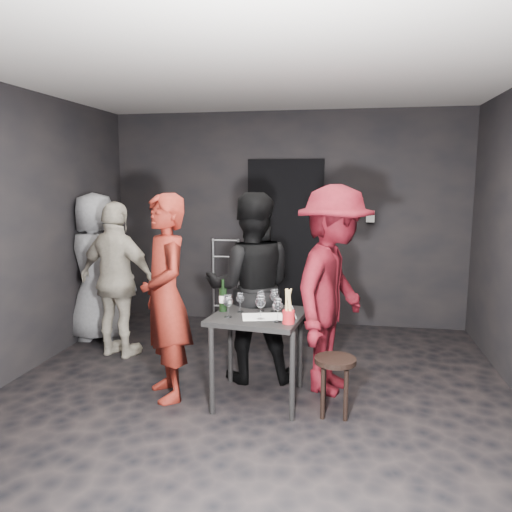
% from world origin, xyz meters
% --- Properties ---
extents(floor, '(4.50, 5.00, 0.02)m').
position_xyz_m(floor, '(0.00, 0.00, 0.00)').
color(floor, black).
rests_on(floor, ground).
extents(ceiling, '(4.50, 5.00, 0.02)m').
position_xyz_m(ceiling, '(0.00, 0.00, 2.70)').
color(ceiling, silver).
rests_on(ceiling, ground).
extents(wall_back, '(4.50, 0.04, 2.70)m').
position_xyz_m(wall_back, '(0.00, 2.50, 1.35)').
color(wall_back, black).
rests_on(wall_back, ground).
extents(wall_front, '(4.50, 0.04, 2.70)m').
position_xyz_m(wall_front, '(0.00, -2.50, 1.35)').
color(wall_front, black).
rests_on(wall_front, ground).
extents(doorway, '(0.95, 0.10, 2.10)m').
position_xyz_m(doorway, '(0.00, 2.44, 1.05)').
color(doorway, black).
rests_on(doorway, ground).
extents(wallbox_upper, '(0.12, 0.06, 0.12)m').
position_xyz_m(wallbox_upper, '(0.85, 2.45, 1.45)').
color(wallbox_upper, '#B7B7B2').
rests_on(wallbox_upper, wall_back).
extents(wallbox_lower, '(0.10, 0.06, 0.14)m').
position_xyz_m(wallbox_lower, '(1.05, 2.45, 1.40)').
color(wallbox_lower, '#B7B7B2').
rests_on(wallbox_lower, wall_back).
extents(hand_truck, '(0.37, 0.32, 1.11)m').
position_xyz_m(hand_truck, '(-0.74, 2.23, 0.21)').
color(hand_truck, '#B2B2B7').
rests_on(hand_truck, floor).
extents(tasting_table, '(0.72, 0.72, 0.75)m').
position_xyz_m(tasting_table, '(0.07, 0.11, 0.65)').
color(tasting_table, black).
rests_on(tasting_table, floor).
extents(stool, '(0.33, 0.33, 0.47)m').
position_xyz_m(stool, '(0.71, -0.06, 0.37)').
color(stool, black).
rests_on(stool, floor).
extents(server_red, '(0.82, 0.88, 2.03)m').
position_xyz_m(server_red, '(-0.71, 0.04, 1.01)').
color(server_red, maroon).
rests_on(server_red, floor).
extents(woman_black, '(1.06, 0.71, 2.02)m').
position_xyz_m(woman_black, '(-0.09, 0.56, 1.01)').
color(woman_black, black).
rests_on(woman_black, floor).
extents(man_maroon, '(1.06, 1.55, 2.19)m').
position_xyz_m(man_maroon, '(0.67, 0.43, 1.10)').
color(man_maroon, '#550C15').
rests_on(man_maroon, floor).
extents(bystander_cream, '(1.14, 0.76, 1.78)m').
position_xyz_m(bystander_cream, '(-1.57, 0.91, 0.89)').
color(bystander_cream, beige).
rests_on(bystander_cream, floor).
extents(bystander_grey, '(1.01, 0.63, 1.94)m').
position_xyz_m(bystander_grey, '(-2.03, 1.35, 0.97)').
color(bystander_grey, gray).
rests_on(bystander_grey, floor).
extents(tasting_mat, '(0.37, 0.29, 0.00)m').
position_xyz_m(tasting_mat, '(0.12, 0.02, 0.75)').
color(tasting_mat, white).
rests_on(tasting_mat, tasting_table).
extents(wine_glass_a, '(0.08, 0.08, 0.20)m').
position_xyz_m(wine_glass_a, '(-0.16, -0.04, 0.85)').
color(wine_glass_a, white).
rests_on(wine_glass_a, tasting_table).
extents(wine_glass_b, '(0.07, 0.07, 0.18)m').
position_xyz_m(wine_glass_b, '(-0.09, 0.14, 0.84)').
color(wine_glass_b, white).
rests_on(wine_glass_b, tasting_table).
extents(wine_glass_c, '(0.07, 0.07, 0.19)m').
position_xyz_m(wine_glass_c, '(0.07, 0.20, 0.85)').
color(wine_glass_c, white).
rests_on(wine_glass_c, tasting_table).
extents(wine_glass_d, '(0.10, 0.10, 0.22)m').
position_xyz_m(wine_glass_d, '(0.11, -0.05, 0.86)').
color(wine_glass_d, white).
rests_on(wine_glass_d, tasting_table).
extents(wine_glass_e, '(0.10, 0.10, 0.21)m').
position_xyz_m(wine_glass_e, '(0.26, -0.10, 0.85)').
color(wine_glass_e, white).
rests_on(wine_glass_e, tasting_table).
extents(wine_glass_f, '(0.10, 0.10, 0.21)m').
position_xyz_m(wine_glass_f, '(0.19, 0.19, 0.86)').
color(wine_glass_f, white).
rests_on(wine_glass_f, tasting_table).
extents(wine_bottle, '(0.07, 0.07, 0.28)m').
position_xyz_m(wine_bottle, '(-0.24, 0.14, 0.86)').
color(wine_bottle, black).
rests_on(wine_bottle, tasting_table).
extents(breadstick_cup, '(0.09, 0.09, 0.29)m').
position_xyz_m(breadstick_cup, '(0.34, -0.12, 0.88)').
color(breadstick_cup, '#A3161C').
rests_on(breadstick_cup, tasting_table).
extents(reserved_card, '(0.13, 0.16, 0.11)m').
position_xyz_m(reserved_card, '(0.32, 0.06, 0.80)').
color(reserved_card, white).
rests_on(reserved_card, tasting_table).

